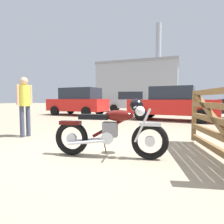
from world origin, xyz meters
name	(u,v)px	position (x,y,z in m)	size (l,w,h in m)	color
ground_plane	(101,150)	(0.00, 0.00, 0.00)	(80.00, 80.00, 0.00)	gray
vintage_motorcycle	(112,130)	(0.36, -0.33, 0.49)	(2.08, 0.73, 1.07)	black
timber_gate	(224,120)	(2.19, -0.07, 0.70)	(0.65, 2.51, 1.60)	brown
bystander	(24,100)	(-2.53, 0.70, 1.02)	(0.30, 0.44, 1.66)	#383D51
silver_sedan_mid	(78,101)	(-4.48, 7.57, 0.92)	(4.08, 2.21, 1.78)	black
white_estate_far	(131,102)	(-1.98, 12.30, 0.84)	(4.42, 2.42, 1.67)	black
pale_sedan_back	(172,104)	(1.39, 6.33, 0.84)	(4.42, 2.43, 1.67)	black
red_hatchback_near	(84,101)	(-6.14, 11.81, 0.92)	(4.09, 2.24, 1.78)	black
industrial_building	(139,84)	(-5.35, 36.80, 4.35)	(16.34, 11.06, 16.44)	#9EA0A8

